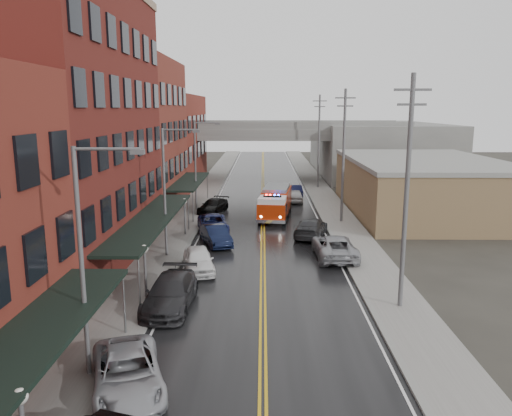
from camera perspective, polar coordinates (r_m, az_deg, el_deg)
name	(u,v)px	position (r m, az deg, el deg)	size (l,w,h in m)	color
road	(263,236)	(41.09, 0.79, -3.19)	(11.00, 160.00, 0.02)	black
sidewalk_left	(174,235)	(41.71, -9.30, -3.03)	(3.00, 160.00, 0.15)	slate
sidewalk_right	(352,235)	(41.72, 10.89, -3.08)	(3.00, 160.00, 0.15)	slate
curb_left	(194,235)	(41.45, -7.05, -3.05)	(0.30, 160.00, 0.15)	gray
curb_right	(332,235)	(41.46, 8.64, -3.09)	(0.30, 160.00, 0.15)	gray
brick_building_b	(60,129)	(35.38, -21.50, 8.42)	(9.00, 20.00, 18.00)	#561C16
brick_building_c	(131,137)	(52.07, -14.13, 7.91)	(9.00, 15.00, 15.00)	maroon
brick_building_far	(165,141)	(69.19, -10.37, 7.60)	(9.00, 20.00, 12.00)	maroon
tan_building	(422,187)	(52.87, 18.43, 2.26)	(14.00, 22.00, 5.00)	#8D714C
right_far_block	(376,149)	(82.02, 13.57, 6.63)	(18.00, 30.00, 8.00)	slate
awning_0	(15,356)	(17.30, -25.81, -14.98)	(2.60, 16.00, 3.09)	black
awning_1	(152,219)	(34.40, -11.77, -1.21)	(2.60, 18.00, 3.09)	black
awning_2	(190,181)	(51.35, -7.59, 3.04)	(2.60, 13.00, 3.09)	black
globe_lamp_1	(145,259)	(27.73, -12.61, -5.74)	(0.44, 0.44, 3.12)	#59595B
globe_lamp_2	(185,208)	(41.07, -8.16, -0.02)	(0.44, 0.44, 3.12)	#59595B
street_lamp_0	(87,249)	(19.62, -18.73, -4.48)	(2.64, 0.22, 9.00)	#59595B
street_lamp_1	(168,184)	(34.78, -10.05, 2.68)	(2.64, 0.22, 9.00)	#59595B
street_lamp_2	(198,160)	(50.46, -6.68, 5.43)	(2.64, 0.22, 9.00)	#59595B
utility_pole_0	(407,190)	(26.11, 16.85, 2.00)	(1.80, 0.24, 12.00)	#59595B
utility_pole_1	(343,154)	(45.53, 9.97, 6.12)	(1.80, 0.24, 12.00)	#59595B
utility_pole_2	(319,140)	(65.29, 7.20, 7.74)	(1.80, 0.24, 12.00)	#59595B
overpass	(263,139)	(71.90, 0.81, 7.90)	(40.00, 10.00, 7.50)	slate
fire_truck	(275,202)	(47.46, 2.22, 0.72)	(3.98, 8.20, 2.90)	#A72507
parked_car_left_2	(128,373)	(19.94, -14.47, -17.79)	(2.47, 5.35, 1.49)	#9FA0A6
parked_car_left_3	(170,293)	(26.87, -9.76, -9.53)	(2.32, 5.71, 1.66)	#252527
parked_car_left_4	(198,260)	(32.35, -6.59, -5.90)	(1.82, 4.53, 1.54)	white
parked_car_left_5	(216,235)	(38.36, -4.60, -3.14)	(1.58, 4.54, 1.50)	black
parked_car_left_6	(213,224)	(42.29, -4.94, -1.80)	(2.42, 5.25, 1.46)	#131A4A
parked_car_left_7	(213,206)	(50.16, -4.92, 0.24)	(1.92, 4.73, 1.37)	black
parked_car_right_0	(334,247)	(35.38, 8.95, -4.39)	(2.69, 5.84, 1.62)	#919398
parked_car_right_1	(311,227)	(40.90, 6.30, -2.22)	(2.17, 5.33, 1.55)	#2B2B2E
parked_car_right_2	(295,196)	(55.81, 4.50, 1.41)	(1.70, 4.21, 1.44)	silver
parked_car_right_3	(294,191)	(58.47, 4.33, 1.94)	(1.66, 4.77, 1.57)	black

